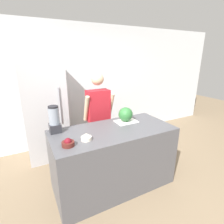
% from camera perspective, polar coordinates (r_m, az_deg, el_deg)
% --- Properties ---
extents(ground_plane, '(14.00, 14.00, 0.00)m').
position_cam_1_polar(ground_plane, '(2.75, 4.89, -27.10)').
color(ground_plane, '#7F6B51').
extents(wall_back, '(8.00, 0.06, 2.60)m').
position_cam_1_polar(wall_back, '(3.98, -11.47, 8.28)').
color(wall_back, silver).
rests_on(wall_back, ground_plane).
extents(counter_island, '(1.76, 0.82, 0.93)m').
position_cam_1_polar(counter_island, '(2.73, 0.41, -14.73)').
color(counter_island, '#4C4C51').
rests_on(counter_island, ground_plane).
extents(refrigerator, '(0.75, 0.69, 1.84)m').
position_cam_1_polar(refrigerator, '(3.56, -21.03, -0.02)').
color(refrigerator, '#B7B7BC').
rests_on(refrigerator, ground_plane).
extents(person, '(0.54, 0.27, 1.67)m').
position_cam_1_polar(person, '(3.20, -4.44, -1.84)').
color(person, gray).
rests_on(person, ground_plane).
extents(cutting_board, '(0.34, 0.24, 0.01)m').
position_cam_1_polar(cutting_board, '(2.79, 4.64, -3.09)').
color(cutting_board, white).
rests_on(cutting_board, counter_island).
extents(watermelon, '(0.22, 0.22, 0.22)m').
position_cam_1_polar(watermelon, '(2.75, 4.46, -0.78)').
color(watermelon, '#2D6B33').
rests_on(watermelon, cutting_board).
extents(bowl_cherries, '(0.15, 0.15, 0.10)m').
position_cam_1_polar(bowl_cherries, '(2.12, -14.16, -9.79)').
color(bowl_cherries, '#511E19').
rests_on(bowl_cherries, counter_island).
extents(bowl_cream, '(0.13, 0.13, 0.08)m').
position_cam_1_polar(bowl_cream, '(2.22, -8.41, -8.32)').
color(bowl_cream, beige).
rests_on(bowl_cream, counter_island).
extents(blender, '(0.15, 0.15, 0.37)m').
position_cam_1_polar(blender, '(2.48, -18.32, -2.44)').
color(blender, '#28282D').
rests_on(blender, counter_island).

